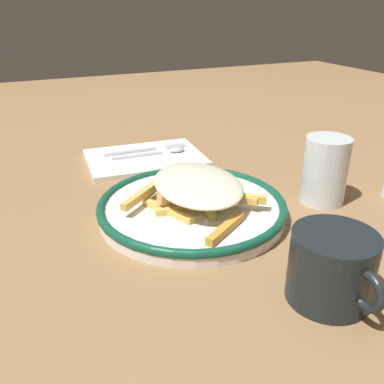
{
  "coord_description": "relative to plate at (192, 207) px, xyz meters",
  "views": [
    {
      "loc": [
        0.51,
        -0.23,
        0.3
      ],
      "look_at": [
        0.0,
        0.0,
        0.04
      ],
      "focal_mm": 39.0,
      "sensor_mm": 36.0,
      "label": 1
    }
  ],
  "objects": [
    {
      "name": "ground_plane",
      "position": [
        0.0,
        0.0,
        -0.01
      ],
      "size": [
        2.6,
        2.6,
        0.0
      ],
      "primitive_type": "plane",
      "color": "olive"
    },
    {
      "name": "plate",
      "position": [
        0.0,
        0.0,
        0.0
      ],
      "size": [
        0.29,
        0.29,
        0.03
      ],
      "color": "white",
      "rests_on": "ground_plane"
    },
    {
      "name": "fries_heap",
      "position": [
        0.0,
        0.01,
        0.03
      ],
      "size": [
        0.24,
        0.2,
        0.04
      ],
      "color": "#E9A155",
      "rests_on": "plate"
    },
    {
      "name": "napkin",
      "position": [
        -0.25,
        0.01,
        -0.01
      ],
      "size": [
        0.18,
        0.24,
        0.01
      ],
      "primitive_type": "cube",
      "rotation": [
        0.0,
        0.0,
        -0.07
      ],
      "color": "white",
      "rests_on": "ground_plane"
    },
    {
      "name": "fork",
      "position": [
        -0.28,
        0.02,
        -0.0
      ],
      "size": [
        0.02,
        0.18,
        0.01
      ],
      "color": "silver",
      "rests_on": "napkin"
    },
    {
      "name": "spoon",
      "position": [
        -0.25,
        0.04,
        0.0
      ],
      "size": [
        0.02,
        0.15,
        0.01
      ],
      "color": "silver",
      "rests_on": "napkin"
    },
    {
      "name": "water_glass",
      "position": [
        0.04,
        0.21,
        0.04
      ],
      "size": [
        0.07,
        0.07,
        0.11
      ],
      "primitive_type": "cylinder",
      "color": "silver",
      "rests_on": "ground_plane"
    },
    {
      "name": "coffee_mug",
      "position": [
        0.24,
        0.06,
        0.03
      ],
      "size": [
        0.12,
        0.09,
        0.08
      ],
      "color": "black",
      "rests_on": "ground_plane"
    }
  ]
}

